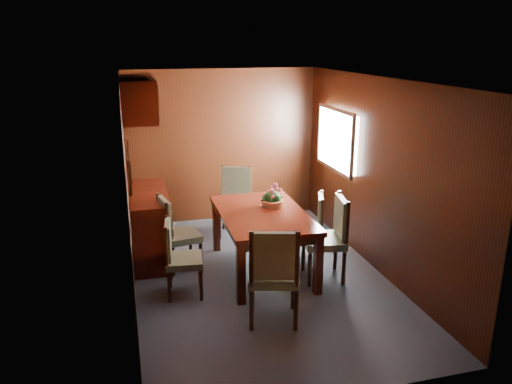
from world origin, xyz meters
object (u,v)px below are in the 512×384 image
object	(u,v)px
sideboard	(150,225)
chair_left_near	(178,254)
chair_right_near	(331,233)
chair_head	(274,271)
dining_table	(262,220)
flower_centerpiece	(273,196)

from	to	relation	value
sideboard	chair_left_near	bearing A→B (deg)	-78.23
chair_right_near	chair_head	world-z (taller)	chair_head
dining_table	chair_head	xyz separation A→B (m)	(-0.23, -1.24, -0.07)
dining_table	flower_centerpiece	bearing A→B (deg)	44.35
chair_head	chair_left_near	bearing A→B (deg)	150.05
chair_left_near	chair_head	bearing A→B (deg)	51.55
dining_table	chair_left_near	bearing A→B (deg)	-161.20
sideboard	chair_left_near	world-z (taller)	sideboard
sideboard	chair_head	world-z (taller)	chair_head
chair_right_near	flower_centerpiece	size ratio (longest dim) A/B	3.49
chair_head	flower_centerpiece	xyz separation A→B (m)	(0.41, 1.42, 0.32)
chair_left_near	chair_head	size ratio (longest dim) A/B	0.83
dining_table	chair_right_near	world-z (taller)	chair_right_near
sideboard	chair_head	distance (m)	2.33
sideboard	flower_centerpiece	size ratio (longest dim) A/B	4.66
chair_right_near	chair_head	bearing A→B (deg)	140.95
sideboard	chair_head	bearing A→B (deg)	-61.47
chair_left_near	flower_centerpiece	xyz separation A→B (m)	(1.28, 0.54, 0.42)
dining_table	chair_head	distance (m)	1.26
sideboard	dining_table	world-z (taller)	sideboard
dining_table	chair_left_near	distance (m)	1.17
chair_left_near	chair_head	xyz separation A→B (m)	(0.87, -0.88, 0.10)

